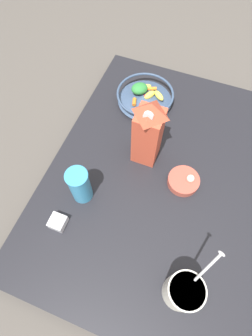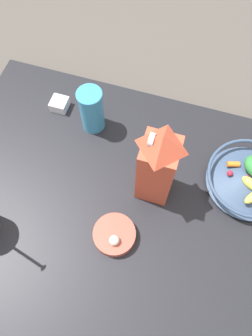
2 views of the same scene
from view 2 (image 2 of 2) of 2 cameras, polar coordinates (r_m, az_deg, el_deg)
The scene contains 7 objects.
ground_plane at distance 0.97m, azimuth -3.01°, elevation -15.65°, with size 6.00×6.00×0.00m, color #4C4742.
countertop at distance 0.94m, azimuth -3.08°, elevation -15.40°, with size 1.12×1.12×0.05m.
fruit_bowl at distance 1.01m, azimuth 20.68°, elevation -1.76°, with size 0.25×0.25×0.08m.
milk_carton at distance 0.84m, azimuth 5.53°, elevation 0.37°, with size 0.09×0.09×0.30m.
drinking_cup at distance 1.01m, azimuth -6.02°, elevation 10.10°, with size 0.08×0.08×0.16m.
spice_jar at distance 1.12m, azimuth -11.47°, elevation 10.81°, with size 0.05×0.05×0.03m.
garlic_bowl at distance 0.91m, azimuth -1.75°, elevation -11.66°, with size 0.12×0.12×0.05m.
Camera 2 is at (0.14, 0.09, 0.95)m, focal length 35.00 mm.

